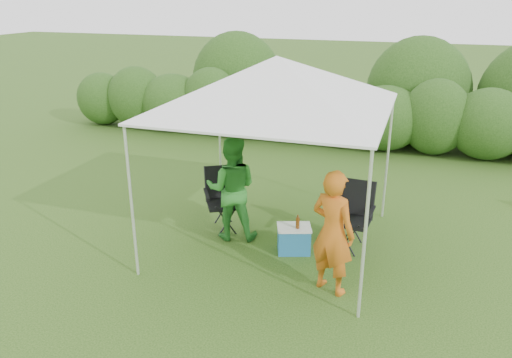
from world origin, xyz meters
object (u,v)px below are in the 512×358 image
(chair_left, at_px, (224,194))
(woman, at_px, (232,189))
(chair_right, at_px, (353,211))
(canopy, at_px, (276,83))
(man, at_px, (333,232))
(cooler, at_px, (294,239))

(chair_left, xyz_separation_m, woman, (0.27, -0.31, 0.25))
(chair_right, bearing_deg, chair_left, -175.56)
(chair_right, distance_m, chair_left, 2.08)
(canopy, xyz_separation_m, man, (1.06, -1.02, -1.64))
(man, distance_m, cooler, 1.25)
(woman, bearing_deg, chair_right, 175.12)
(canopy, bearing_deg, man, -43.90)
(cooler, bearing_deg, canopy, 132.91)
(chair_left, distance_m, man, 2.41)
(chair_right, height_order, chair_left, chair_right)
(chair_left, relative_size, cooler, 1.73)
(canopy, distance_m, man, 2.20)
(chair_left, xyz_separation_m, cooler, (1.31, -0.48, -0.36))
(man, bearing_deg, woman, -7.00)
(chair_right, bearing_deg, canopy, -161.36)
(canopy, xyz_separation_m, woman, (-0.68, -0.03, -1.65))
(woman, xyz_separation_m, cooler, (1.04, -0.16, -0.61))
(chair_left, bearing_deg, man, -63.54)
(chair_left, relative_size, woman, 0.62)
(canopy, relative_size, chair_left, 3.09)
(canopy, distance_m, cooler, 2.29)
(woman, height_order, cooler, woman)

